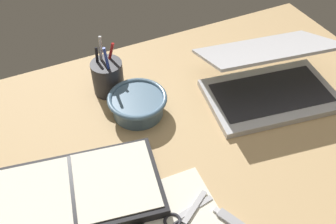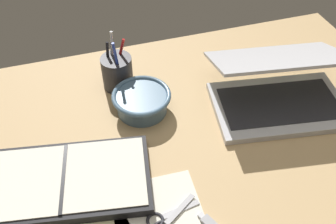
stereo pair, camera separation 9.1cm
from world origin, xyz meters
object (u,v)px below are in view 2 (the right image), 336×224
Objects in this scene: pen_cup at (117,72)px; planner at (65,181)px; bowl at (142,101)px; laptop at (279,89)px; scissors at (164,221)px.

pen_cup reaches higher than planner.
laptop is at bearing -12.35° from bowl.
laptop is 59.82cm from planner.
laptop is 44.89cm from pen_cup.
laptop is 47.95cm from scissors.
pen_cup is 35.76cm from planner.
bowl is (-36.19, 7.92, -1.54)cm from laptop.
laptop reaches higher than bowl.
pen_cup is at bearing 162.61° from laptop.
planner is at bearing -141.01° from bowl.
planner reaches higher than scissors.
pen_cup is at bearing 69.31° from scissors.
bowl is at bearing -71.50° from pen_cup.
planner is (-22.62, -18.31, -1.91)cm from bowl.
planner is (-18.60, -30.34, -3.59)cm from pen_cup.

